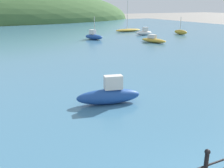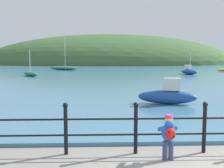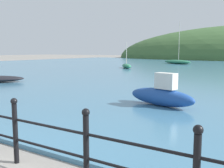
% 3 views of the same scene
% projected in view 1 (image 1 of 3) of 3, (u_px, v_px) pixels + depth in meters
% --- Properties ---
extents(water, '(80.00, 60.00, 0.10)m').
position_uv_depth(water, '(13.00, 38.00, 31.59)').
color(water, teal).
rests_on(water, ground).
extents(boat_twin_mast, '(4.18, 1.17, 5.00)m').
position_uv_depth(boat_twin_mast, '(128.00, 30.00, 38.61)').
color(boat_twin_mast, gold).
rests_on(boat_twin_mast, water).
extents(boat_blue_hull, '(1.83, 3.19, 0.83)m').
position_uv_depth(boat_blue_hull, '(154.00, 40.00, 27.65)').
color(boat_blue_hull, gold).
rests_on(boat_blue_hull, water).
extents(boat_mid_harbor, '(0.92, 2.14, 2.28)m').
position_uv_depth(boat_mid_harbor, '(181.00, 32.00, 34.94)').
color(boat_mid_harbor, gold).
rests_on(boat_mid_harbor, water).
extents(boat_red_dinghy, '(2.34, 0.88, 1.01)m').
position_uv_depth(boat_red_dinghy, '(144.00, 33.00, 34.28)').
color(boat_red_dinghy, silver).
rests_on(boat_red_dinghy, water).
extents(boat_green_fishing, '(1.86, 2.58, 2.55)m').
position_uv_depth(boat_green_fishing, '(94.00, 36.00, 29.98)').
color(boat_green_fishing, '#1E4793').
rests_on(boat_green_fishing, water).
extents(boat_white_sailboat, '(2.69, 1.22, 1.18)m').
position_uv_depth(boat_white_sailboat, '(109.00, 95.00, 10.61)').
color(boat_white_sailboat, '#1E4793').
rests_on(boat_white_sailboat, water).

